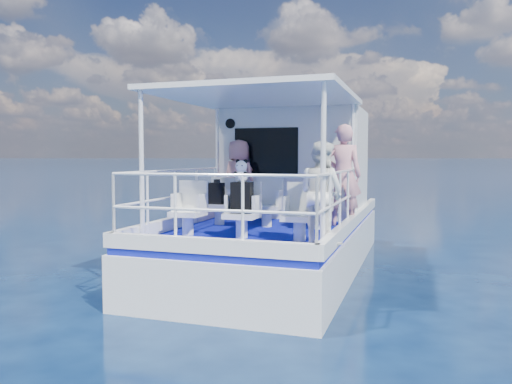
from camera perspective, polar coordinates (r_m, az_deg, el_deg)
ground at (r=8.80m, az=0.84°, el=-9.95°), size 2000.00×2000.00×0.00m
hull at (r=9.74m, az=2.61°, el=-8.60°), size 3.00×7.00×1.60m
deck at (r=9.59m, az=2.63°, el=-3.63°), size 2.90×6.90×0.10m
cabin at (r=10.76m, az=4.52°, el=3.33°), size 2.85×2.00×2.20m
canopy at (r=8.42m, az=0.44°, el=10.94°), size 3.00×3.20×0.08m
canopy_posts at (r=8.31m, az=0.33°, el=3.15°), size 2.77×2.97×2.20m
railings at (r=8.03m, az=-0.38°, el=-1.17°), size 2.84×3.59×1.00m
seat_port_fwd at (r=9.10m, az=-4.20°, el=-2.53°), size 0.48×0.46×0.38m
seat_center_fwd at (r=8.80m, az=1.23°, el=-2.75°), size 0.48×0.46×0.38m
seat_stbd_fwd at (r=8.58m, az=7.00°, el=-2.95°), size 0.48×0.46×0.38m
seat_port_aft at (r=7.92m, az=-7.80°, el=-3.53°), size 0.48×0.46×0.38m
seat_center_aft at (r=7.57m, az=-1.65°, el=-3.84°), size 0.48×0.46×0.38m
seat_stbd_aft at (r=7.32m, az=5.01°, el=-4.13°), size 0.48×0.46×0.38m
passenger_port_fwd at (r=9.85m, az=-1.98°, el=1.44°), size 0.68×0.57×1.57m
passenger_stbd_fwd at (r=9.00m, az=9.90°, el=1.89°), size 0.71×0.51×1.80m
passenger_stbd_aft at (r=7.00m, az=7.46°, el=-0.13°), size 0.88×0.83×1.45m
backpack_port at (r=8.99m, az=-4.64°, el=-0.16°), size 0.29×0.16×0.38m
backpack_center at (r=7.50m, az=-1.62°, el=-0.66°), size 0.31×0.18×0.47m
compact_camera at (r=8.99m, az=-4.49°, el=1.26°), size 0.10×0.06×0.06m
panda at (r=7.48m, az=-1.64°, el=2.44°), size 0.22×0.18×0.34m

